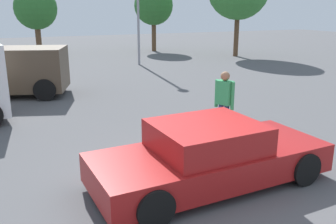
# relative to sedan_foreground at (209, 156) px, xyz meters

# --- Properties ---
(ground_plane) EXTENTS (80.00, 80.00, 0.00)m
(ground_plane) POSITION_rel_sedan_foreground_xyz_m (-0.17, 0.10, -0.56)
(ground_plane) COLOR #515154
(sedan_foreground) EXTENTS (4.62, 2.13, 1.21)m
(sedan_foreground) POSITION_rel_sedan_foreground_xyz_m (0.00, 0.00, 0.00)
(sedan_foreground) COLOR maroon
(sedan_foreground) RESTS_ON ground_plane
(pedestrian) EXTENTS (0.39, 0.52, 1.71)m
(pedestrian) POSITION_rel_sedan_foreground_xyz_m (1.69, 2.21, 0.46)
(pedestrian) COLOR navy
(pedestrian) RESTS_ON ground_plane
(tree_back_left) EXTENTS (2.94, 2.94, 4.91)m
(tree_back_left) POSITION_rel_sedan_foreground_xyz_m (7.33, 21.36, 2.85)
(tree_back_left) COLOR brown
(tree_back_left) RESTS_ON ground_plane
(tree_far_right) EXTENTS (2.94, 2.94, 4.71)m
(tree_far_right) POSITION_rel_sedan_foreground_xyz_m (-1.08, 22.46, 2.65)
(tree_far_right) COLOR brown
(tree_far_right) RESTS_ON ground_plane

